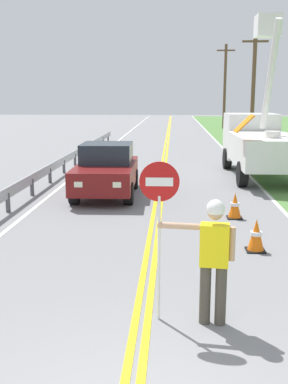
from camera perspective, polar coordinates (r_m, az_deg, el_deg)
The scene contains 13 objects.
centerline_yellow_left at distance 24.14m, azimuth 2.31°, elevation 3.98°, with size 0.11×110.00×0.01m, color yellow.
centerline_yellow_right at distance 24.14m, azimuth 2.73°, elevation 3.97°, with size 0.11×110.00×0.01m, color yellow.
edge_line_right at distance 24.34m, azimuth 11.04°, elevation 3.84°, with size 0.12×110.00×0.01m, color silver.
edge_line_left at distance 24.47m, azimuth -5.96°, elevation 4.03°, with size 0.12×110.00×0.01m, color silver.
flagger_worker at distance 6.63m, azimuth 8.49°, elevation -7.53°, with size 1.08×0.28×1.83m.
stop_sign_paddle at distance 6.50m, azimuth 1.87°, elevation -1.69°, with size 0.56×0.04×2.33m.
utility_bucket_truck at distance 19.69m, azimuth 13.88°, elevation 6.12°, with size 2.67×6.84×6.21m.
oncoming_sedan_nearest at distance 15.32m, azimuth -4.62°, elevation 2.66°, with size 1.99×4.14×1.70m.
utility_pole_mid at distance 34.36m, azimuth 13.23°, elevation 12.54°, with size 1.80×0.28×7.54m.
utility_pole_far at distance 48.65m, azimuth 9.86°, elevation 12.76°, with size 1.80×0.28×8.29m.
traffic_cone_lead at distance 10.10m, azimuth 13.56°, elevation -5.22°, with size 0.40×0.40×0.70m.
traffic_cone_mid at distance 12.67m, azimuth 11.06°, elevation -1.70°, with size 0.40×0.40×0.70m.
guardrail_left_shoulder at distance 19.00m, azimuth -10.59°, elevation 3.28°, with size 0.10×32.00×0.71m.
Camera 1 is at (0.42, -3.92, 3.20)m, focal length 43.58 mm.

